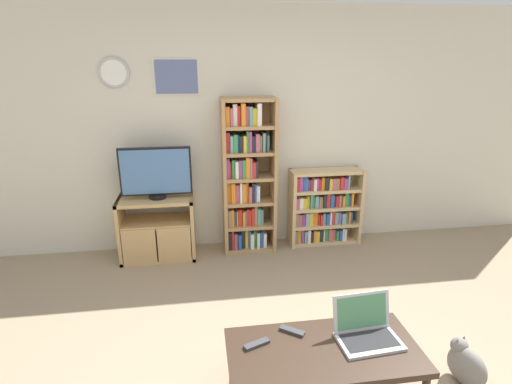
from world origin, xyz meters
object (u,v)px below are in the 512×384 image
object	(u,v)px
tv_stand	(158,228)
cat	(465,364)
bookshelf_tall	(246,178)
coffee_table	(324,355)
remote_far_from_laptop	(257,344)
remote_near_laptop	(292,331)
bookshelf_short	(323,208)
laptop	(366,329)
television	(156,173)

from	to	relation	value
tv_stand	cat	bearing A→B (deg)	-44.63
tv_stand	bookshelf_tall	world-z (taller)	bookshelf_tall
coffee_table	remote_far_from_laptop	distance (m)	0.40
bookshelf_tall	remote_near_laptop	xyz separation A→B (m)	(0.03, -2.08, -0.39)
bookshelf_tall	remote_far_from_laptop	distance (m)	2.22
bookshelf_tall	coffee_table	distance (m)	2.31
tv_stand	bookshelf_tall	bearing A→B (deg)	5.36
tv_stand	cat	size ratio (longest dim) A/B	1.69
bookshelf_tall	bookshelf_short	world-z (taller)	bookshelf_tall
tv_stand	laptop	distance (m)	2.55
tv_stand	remote_far_from_laptop	world-z (taller)	tv_stand
remote_near_laptop	bookshelf_tall	bearing A→B (deg)	37.20
coffee_table	laptop	bearing A→B (deg)	12.38
bookshelf_tall	bookshelf_short	distance (m)	0.97
tv_stand	television	size ratio (longest dim) A/B	1.08
television	remote_far_from_laptop	xyz separation A→B (m)	(0.73, -2.08, -0.51)
cat	laptop	bearing A→B (deg)	162.75
tv_stand	coffee_table	bearing A→B (deg)	-62.14
bookshelf_short	remote_near_laptop	distance (m)	2.28
television	laptop	size ratio (longest dim) A/B	1.86
remote_near_laptop	remote_far_from_laptop	distance (m)	0.25
laptop	remote_near_laptop	distance (m)	0.45
cat	remote_far_from_laptop	bearing A→B (deg)	162.05
television	laptop	xyz separation A→B (m)	(1.40, -2.11, -0.45)
tv_stand	television	distance (m)	0.61
remote_near_laptop	remote_far_from_laptop	bearing A→B (deg)	146.84
bookshelf_tall	remote_far_from_laptop	xyz separation A→B (m)	(-0.21, -2.17, -0.39)
bookshelf_tall	laptop	bearing A→B (deg)	-78.26
laptop	cat	world-z (taller)	laptop
remote_far_from_laptop	cat	world-z (taller)	remote_far_from_laptop
bookshelf_short	bookshelf_tall	bearing A→B (deg)	-178.23
bookshelf_tall	cat	xyz separation A→B (m)	(1.17, -2.21, -0.69)
coffee_table	remote_far_from_laptop	world-z (taller)	remote_far_from_laptop
remote_near_laptop	cat	size ratio (longest dim) A/B	0.33
bookshelf_tall	laptop	size ratio (longest dim) A/B	4.33
tv_stand	bookshelf_short	size ratio (longest dim) A/B	0.89
bookshelf_tall	laptop	xyz separation A→B (m)	(0.46, -2.20, -0.33)
tv_stand	remote_near_laptop	bearing A→B (deg)	-63.47
remote_near_laptop	cat	distance (m)	1.19
television	remote_near_laptop	size ratio (longest dim) A/B	4.65
cat	tv_stand	bearing A→B (deg)	118.85
bookshelf_short	coffee_table	distance (m)	2.39
bookshelf_tall	remote_far_from_laptop	world-z (taller)	bookshelf_tall
tv_stand	television	bearing A→B (deg)	-0.75
laptop	television	bearing A→B (deg)	119.43
tv_stand	cat	world-z (taller)	tv_stand
remote_near_laptop	remote_far_from_laptop	xyz separation A→B (m)	(-0.24, -0.09, 0.00)
coffee_table	laptop	size ratio (longest dim) A/B	2.92
television	cat	bearing A→B (deg)	-45.01
bookshelf_short	remote_far_from_laptop	world-z (taller)	bookshelf_short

